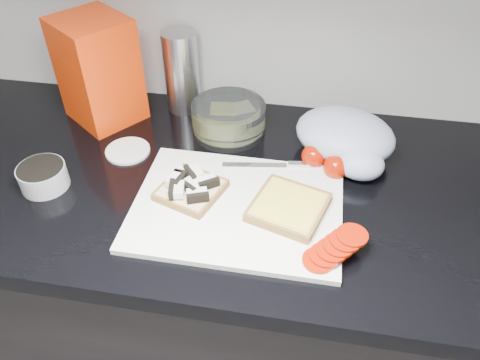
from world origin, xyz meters
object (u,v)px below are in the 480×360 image
object	(u,v)px
cutting_board	(237,207)
steel_canister	(182,72)
glass_bowl	(229,119)
bread_bag	(98,71)

from	to	relation	value
cutting_board	steel_canister	world-z (taller)	steel_canister
steel_canister	glass_bowl	bearing A→B (deg)	-32.81
steel_canister	cutting_board	bearing A→B (deg)	-59.94
cutting_board	steel_canister	size ratio (longest dim) A/B	2.01
cutting_board	glass_bowl	bearing A→B (deg)	104.59
cutting_board	glass_bowl	size ratio (longest dim) A/B	2.33
glass_bowl	steel_canister	size ratio (longest dim) A/B	0.86
bread_bag	steel_canister	size ratio (longest dim) A/B	1.23
cutting_board	glass_bowl	distance (m)	0.27
cutting_board	bread_bag	xyz separation A→B (m)	(-0.37, 0.27, 0.12)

